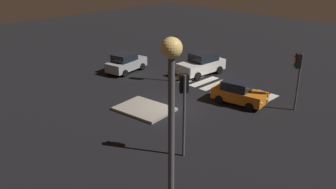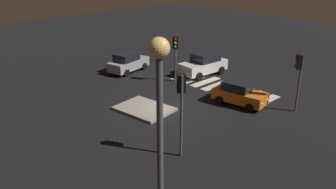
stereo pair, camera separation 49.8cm
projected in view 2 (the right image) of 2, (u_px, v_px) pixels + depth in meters
The scene contains 10 objects.
ground_plane at pixel (168, 108), 25.03m from camera, with size 80.00×80.00×0.00m, color black.
traffic_island at pixel (144, 109), 24.63m from camera, with size 4.03×3.23×0.18m.
car_silver at pixel (128, 62), 32.37m from camera, with size 2.42×4.17×1.73m.
car_white at pixel (204, 64), 31.54m from camera, with size 2.37×4.56×1.93m.
car_orange at pixel (239, 93), 25.36m from camera, with size 3.97×2.26×1.66m.
traffic_light_east at pixel (175, 48), 28.97m from camera, with size 0.54×0.53×3.85m.
traffic_light_south at pixel (299, 69), 23.40m from camera, with size 0.53×0.54×3.99m.
traffic_light_west at pixel (181, 95), 17.99m from camera, with size 0.53×0.54×4.54m.
street_lamp at pixel (160, 133), 9.75m from camera, with size 0.56×0.56×8.21m.
crosswalk_near at pixel (222, 87), 28.83m from camera, with size 8.75×3.20×0.02m.
Camera 2 is at (-16.65, 15.73, 10.13)m, focal length 38.19 mm.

